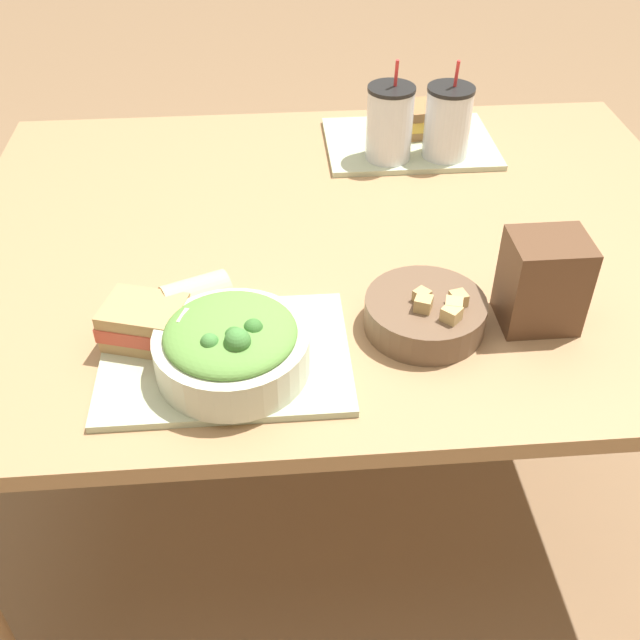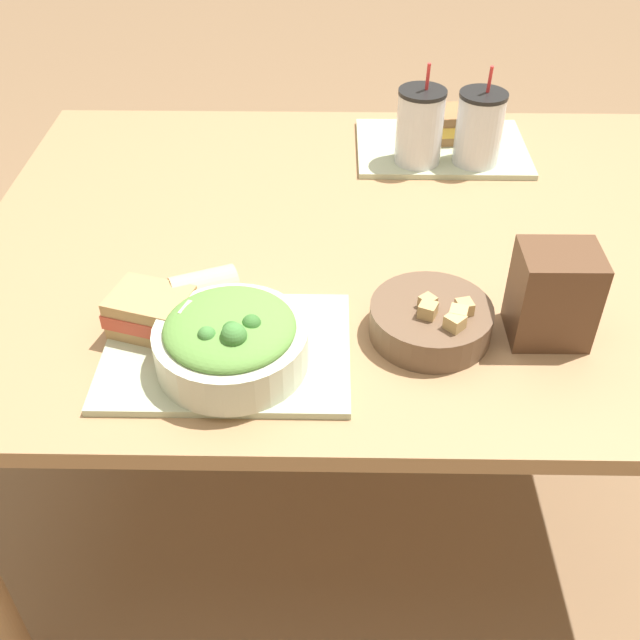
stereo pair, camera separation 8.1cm
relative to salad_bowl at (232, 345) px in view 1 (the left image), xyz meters
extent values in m
plane|color=#846647|center=(0.20, 0.37, -0.80)|extent=(12.00, 12.00, 0.00)
cube|color=#A37A51|center=(0.20, 0.37, -0.07)|extent=(1.43, 1.08, 0.03)
cylinder|color=#A37A51|center=(-0.46, 0.85, -0.44)|extent=(0.06, 0.06, 0.71)
cylinder|color=#A37A51|center=(0.85, 0.85, -0.44)|extent=(0.06, 0.06, 0.71)
cube|color=#B2BC99|center=(-0.01, 0.03, -0.05)|extent=(0.37, 0.27, 0.01)
cube|color=#B2BC99|center=(0.39, 0.71, -0.05)|extent=(0.37, 0.27, 0.01)
cylinder|color=beige|center=(0.00, 0.00, -0.01)|extent=(0.22, 0.22, 0.06)
ellipsoid|color=#5B8E3D|center=(0.00, 0.00, 0.02)|extent=(0.19, 0.19, 0.04)
sphere|color=#38702D|center=(0.01, -0.02, 0.04)|extent=(0.03, 0.03, 0.03)
sphere|color=#427F38|center=(0.01, -0.04, 0.04)|extent=(0.04, 0.04, 0.04)
sphere|color=#427F38|center=(-0.03, -0.04, 0.04)|extent=(0.03, 0.03, 0.03)
sphere|color=#427F38|center=(0.01, -0.05, 0.04)|extent=(0.02, 0.02, 0.02)
sphere|color=#38702D|center=(0.03, -0.01, 0.04)|extent=(0.03, 0.03, 0.03)
cube|color=beige|center=(-0.01, 0.02, 0.03)|extent=(0.05, 0.06, 0.01)
cube|color=beige|center=(-0.04, 0.02, 0.03)|extent=(0.06, 0.05, 0.01)
cylinder|color=brown|center=(0.30, 0.08, -0.03)|extent=(0.19, 0.19, 0.05)
cylinder|color=brown|center=(0.30, 0.08, -0.01)|extent=(0.17, 0.17, 0.01)
cube|color=tan|center=(0.29, 0.09, 0.00)|extent=(0.03, 0.03, 0.02)
cube|color=tan|center=(0.33, 0.05, 0.01)|extent=(0.03, 0.03, 0.03)
cube|color=tan|center=(0.35, 0.07, 0.01)|extent=(0.03, 0.03, 0.02)
cube|color=tan|center=(0.33, 0.04, 0.01)|extent=(0.04, 0.04, 0.03)
cube|color=tan|center=(0.29, 0.06, 0.01)|extent=(0.03, 0.03, 0.03)
cube|color=tan|center=(-0.13, 0.08, -0.03)|extent=(0.14, 0.12, 0.02)
cube|color=#C64C38|center=(-0.13, 0.08, -0.01)|extent=(0.14, 0.13, 0.02)
cube|color=tan|center=(-0.13, 0.08, 0.01)|extent=(0.14, 0.12, 0.02)
cylinder|color=#DBBC84|center=(-0.06, 0.13, -0.01)|extent=(0.12, 0.10, 0.07)
cylinder|color=beige|center=(-0.01, 0.15, -0.01)|extent=(0.03, 0.06, 0.06)
cube|color=olive|center=(0.42, 0.76, -0.03)|extent=(0.14, 0.11, 0.02)
cube|color=#EFB742|center=(0.42, 0.76, -0.01)|extent=(0.14, 0.11, 0.02)
cube|color=olive|center=(0.42, 0.76, 0.01)|extent=(0.14, 0.11, 0.02)
cylinder|color=silver|center=(0.33, 0.64, 0.03)|extent=(0.10, 0.10, 0.15)
cylinder|color=black|center=(0.33, 0.64, 0.02)|extent=(0.09, 0.09, 0.12)
cylinder|color=black|center=(0.33, 0.64, 0.11)|extent=(0.10, 0.10, 0.01)
cylinder|color=red|center=(0.33, 0.64, 0.14)|extent=(0.01, 0.02, 0.06)
cylinder|color=silver|center=(0.45, 0.64, 0.03)|extent=(0.10, 0.10, 0.14)
cylinder|color=#701E47|center=(0.45, 0.64, 0.02)|extent=(0.09, 0.09, 0.12)
cylinder|color=black|center=(0.45, 0.64, 0.10)|extent=(0.10, 0.10, 0.01)
cylinder|color=red|center=(0.46, 0.64, 0.13)|extent=(0.01, 0.02, 0.06)
cube|color=brown|center=(0.48, 0.09, 0.02)|extent=(0.12, 0.10, 0.15)
camera|label=1|loc=(0.06, -0.81, 0.71)|focal=42.00mm
camera|label=2|loc=(0.14, -0.81, 0.71)|focal=42.00mm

